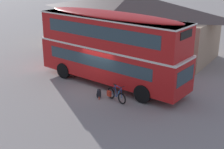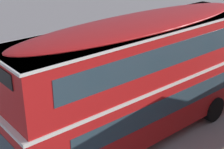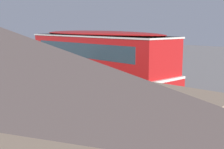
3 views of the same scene
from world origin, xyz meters
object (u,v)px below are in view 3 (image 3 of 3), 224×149
at_px(double_decker_bus, 96,67).
at_px(backpack_on_ground, 115,98).
at_px(touring_bicycle, 102,94).
at_px(water_bottle_red_squeeze, 115,99).

relative_size(double_decker_bus, backpack_on_ground, 21.36).
distance_m(touring_bicycle, backpack_on_ground, 1.15).
height_order(backpack_on_ground, water_bottle_red_squeeze, backpack_on_ground).
distance_m(backpack_on_ground, water_bottle_red_squeeze, 0.44).
relative_size(double_decker_bus, touring_bicycle, 6.51).
bearing_deg(double_decker_bus, water_bottle_red_squeeze, -69.32).
xyz_separation_m(double_decker_bus, backpack_on_ground, (0.68, -2.20, -2.39)).
bearing_deg(water_bottle_red_squeeze, touring_bicycle, 27.58).
xyz_separation_m(backpack_on_ground, water_bottle_red_squeeze, (0.26, -0.31, -0.16)).
bearing_deg(double_decker_bus, touring_bicycle, -48.57).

